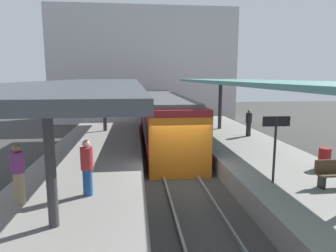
{
  "coord_description": "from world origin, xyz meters",
  "views": [
    {
      "loc": [
        -1.87,
        -11.69,
        4.46
      ],
      "look_at": [
        0.04,
        5.47,
        1.61
      ],
      "focal_mm": 31.98,
      "sensor_mm": 36.0,
      "label": 1
    }
  ],
  "objects_px": {
    "commuter_train": "(164,119)",
    "passenger_far_end": "(18,173)",
    "passenger_near_bench": "(87,167)",
    "litter_bin": "(324,158)",
    "platform_sign": "(276,134)",
    "passenger_mid_platform": "(249,122)"
  },
  "relations": [
    {
      "from": "passenger_near_bench",
      "to": "passenger_far_end",
      "type": "xyz_separation_m",
      "value": [
        -1.77,
        -0.4,
        0.01
      ]
    },
    {
      "from": "platform_sign",
      "to": "passenger_far_end",
      "type": "relative_size",
      "value": 1.32
    },
    {
      "from": "commuter_train",
      "to": "passenger_far_end",
      "type": "distance_m",
      "value": 12.07
    },
    {
      "from": "passenger_far_end",
      "to": "passenger_mid_platform",
      "type": "bearing_deg",
      "value": 40.81
    },
    {
      "from": "passenger_far_end",
      "to": "passenger_near_bench",
      "type": "bearing_deg",
      "value": 12.61
    },
    {
      "from": "litter_bin",
      "to": "commuter_train",
      "type": "bearing_deg",
      "value": 120.53
    },
    {
      "from": "passenger_near_bench",
      "to": "platform_sign",
      "type": "bearing_deg",
      "value": 3.8
    },
    {
      "from": "commuter_train",
      "to": "passenger_far_end",
      "type": "height_order",
      "value": "commuter_train"
    },
    {
      "from": "platform_sign",
      "to": "litter_bin",
      "type": "bearing_deg",
      "value": 25.59
    },
    {
      "from": "litter_bin",
      "to": "passenger_near_bench",
      "type": "xyz_separation_m",
      "value": [
        -8.54,
        -1.66,
        0.46
      ]
    },
    {
      "from": "platform_sign",
      "to": "passenger_far_end",
      "type": "height_order",
      "value": "platform_sign"
    },
    {
      "from": "passenger_mid_platform",
      "to": "commuter_train",
      "type": "bearing_deg",
      "value": 152.5
    },
    {
      "from": "commuter_train",
      "to": "passenger_near_bench",
      "type": "height_order",
      "value": "commuter_train"
    },
    {
      "from": "commuter_train",
      "to": "platform_sign",
      "type": "height_order",
      "value": "commuter_train"
    },
    {
      "from": "commuter_train",
      "to": "platform_sign",
      "type": "xyz_separation_m",
      "value": [
        2.62,
        -10.17,
        0.9
      ]
    },
    {
      "from": "litter_bin",
      "to": "passenger_far_end",
      "type": "bearing_deg",
      "value": -168.75
    },
    {
      "from": "passenger_near_bench",
      "to": "passenger_far_end",
      "type": "height_order",
      "value": "passenger_far_end"
    },
    {
      "from": "platform_sign",
      "to": "passenger_near_bench",
      "type": "xyz_separation_m",
      "value": [
        -5.91,
        -0.39,
        -0.76
      ]
    },
    {
      "from": "litter_bin",
      "to": "passenger_near_bench",
      "type": "relative_size",
      "value": 0.48
    },
    {
      "from": "passenger_far_end",
      "to": "platform_sign",
      "type": "bearing_deg",
      "value": 5.87
    },
    {
      "from": "commuter_train",
      "to": "passenger_near_bench",
      "type": "relative_size",
      "value": 8.73
    },
    {
      "from": "litter_bin",
      "to": "passenger_near_bench",
      "type": "bearing_deg",
      "value": -169.03
    }
  ]
}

